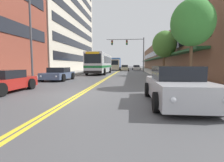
% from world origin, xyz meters
% --- Properties ---
extents(ground_plane, '(240.00, 240.00, 0.00)m').
position_xyz_m(ground_plane, '(0.00, 37.00, 0.00)').
color(ground_plane, '#4C4C4F').
extents(sidewalk_left, '(3.24, 106.00, 0.15)m').
position_xyz_m(sidewalk_left, '(-7.12, 37.00, 0.07)').
color(sidewalk_left, '#9E9B96').
rests_on(sidewalk_left, ground_plane).
extents(sidewalk_right, '(3.24, 106.00, 0.15)m').
position_xyz_m(sidewalk_right, '(7.12, 37.00, 0.07)').
color(sidewalk_right, '#9E9B96').
rests_on(sidewalk_right, ground_plane).
extents(centre_line, '(0.34, 106.00, 0.01)m').
position_xyz_m(centre_line, '(0.00, 37.00, 0.00)').
color(centre_line, yellow).
rests_on(centre_line, ground_plane).
extents(office_tower_left, '(12.08, 29.25, 26.29)m').
position_xyz_m(office_tower_left, '(-14.97, 30.32, 13.15)').
color(office_tower_left, beige).
rests_on(office_tower_left, ground_plane).
extents(storefront_row_right, '(9.10, 68.00, 7.15)m').
position_xyz_m(storefront_row_right, '(12.96, 37.00, 3.58)').
color(storefront_row_right, brown).
rests_on(storefront_row_right, ground_plane).
extents(city_bus, '(2.81, 11.74, 3.20)m').
position_xyz_m(city_bus, '(-2.28, 19.75, 1.81)').
color(city_bus, silver).
rests_on(city_bus, ground_plane).
extents(car_slate_blue_parked_left_near, '(2.18, 4.21, 1.22)m').
position_xyz_m(car_slate_blue_parked_left_near, '(-4.30, 7.60, 0.58)').
color(car_slate_blue_parked_left_near, '#475675').
rests_on(car_slate_blue_parked_left_near, ground_plane).
extents(car_red_parked_left_mid, '(2.07, 4.22, 1.21)m').
position_xyz_m(car_red_parked_left_mid, '(-4.40, 0.28, 0.57)').
color(car_red_parked_left_mid, maroon).
rests_on(car_red_parked_left_mid, ground_plane).
extents(car_dark_grey_parked_left_far, '(2.11, 4.78, 1.27)m').
position_xyz_m(car_dark_grey_parked_left_far, '(-4.30, 30.08, 0.60)').
color(car_dark_grey_parked_left_far, '#38383D').
rests_on(car_dark_grey_parked_left_far, ground_plane).
extents(car_silver_parked_right_foreground, '(2.12, 4.66, 1.44)m').
position_xyz_m(car_silver_parked_right_foreground, '(4.31, -1.59, 0.67)').
color(car_silver_parked_right_foreground, '#B7B7BC').
rests_on(car_silver_parked_right_foreground, ground_plane).
extents(car_white_parked_right_mid, '(2.16, 4.80, 1.35)m').
position_xyz_m(car_white_parked_right_mid, '(4.33, 40.09, 0.63)').
color(car_white_parked_right_mid, white).
rests_on(car_white_parked_right_mid, ground_plane).
extents(car_beige_moving_lead, '(1.97, 4.57, 1.41)m').
position_xyz_m(car_beige_moving_lead, '(1.33, 33.58, 0.64)').
color(car_beige_moving_lead, '#BCAD89').
rests_on(car_beige_moving_lead, ground_plane).
extents(box_truck, '(2.82, 7.02, 3.24)m').
position_xyz_m(box_truck, '(-1.36, 38.14, 1.67)').
color(box_truck, beige).
rests_on(box_truck, ground_plane).
extents(traffic_signal_mast, '(7.43, 0.38, 6.80)m').
position_xyz_m(traffic_signal_mast, '(2.70, 26.60, 4.89)').
color(traffic_signal_mast, '#47474C').
rests_on(traffic_signal_mast, ground_plane).
extents(street_lamp_left_near, '(2.42, 0.28, 9.50)m').
position_xyz_m(street_lamp_left_near, '(-5.01, 4.81, 5.55)').
color(street_lamp_left_near, '#47474C').
rests_on(street_lamp_left_near, ground_plane).
extents(street_tree_right_near, '(2.71, 2.71, 5.52)m').
position_xyz_m(street_tree_right_near, '(6.47, 3.36, 4.16)').
color(street_tree_right_near, brown).
rests_on(street_tree_right_near, sidewalk_right).
extents(street_tree_right_mid, '(3.23, 3.23, 5.87)m').
position_xyz_m(street_tree_right_mid, '(7.14, 15.90, 4.23)').
color(street_tree_right_mid, brown).
rests_on(street_tree_right_mid, sidewalk_right).
extents(fire_hydrant, '(0.30, 0.22, 0.85)m').
position_xyz_m(fire_hydrant, '(5.95, 6.37, 0.57)').
color(fire_hydrant, red).
rests_on(fire_hydrant, sidewalk_right).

